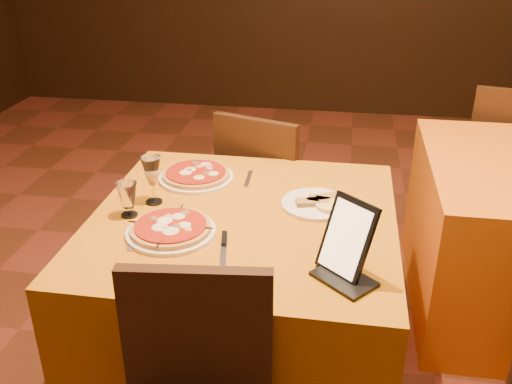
% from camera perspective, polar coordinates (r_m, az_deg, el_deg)
% --- Properties ---
extents(floor, '(6.00, 7.00, 0.01)m').
position_cam_1_polar(floor, '(2.59, 0.16, -16.20)').
color(floor, '#5E2D19').
rests_on(floor, ground).
extents(main_table, '(1.10, 1.10, 0.75)m').
position_cam_1_polar(main_table, '(2.28, -1.18, -10.69)').
color(main_table, '#B86C0B').
rests_on(main_table, floor).
extents(chair_main_far, '(0.50, 0.50, 0.91)m').
position_cam_1_polar(chair_main_far, '(2.92, 1.62, -0.09)').
color(chair_main_far, black).
rests_on(chair_main_far, floor).
extents(chair_side_far, '(0.51, 0.51, 0.91)m').
position_cam_1_polar(chair_side_far, '(3.65, 23.50, 3.19)').
color(chair_side_far, black).
rests_on(chair_side_far, floor).
extents(pizza_near, '(0.31, 0.31, 0.03)m').
position_cam_1_polar(pizza_near, '(1.98, -8.51, -3.73)').
color(pizza_near, white).
rests_on(pizza_near, main_table).
extents(pizza_far, '(0.31, 0.31, 0.03)m').
position_cam_1_polar(pizza_far, '(2.37, -6.02, 1.63)').
color(pizza_far, white).
rests_on(pizza_far, main_table).
extents(cutlet_dish, '(0.26, 0.26, 0.03)m').
position_cam_1_polar(cutlet_dish, '(2.15, 6.00, -1.08)').
color(cutlet_dish, white).
rests_on(cutlet_dish, main_table).
extents(wine_glass, '(0.09, 0.09, 0.19)m').
position_cam_1_polar(wine_glass, '(2.17, -10.33, 1.20)').
color(wine_glass, '#EAC985').
rests_on(wine_glass, main_table).
extents(water_glass, '(0.07, 0.07, 0.13)m').
position_cam_1_polar(water_glass, '(2.10, -12.70, -0.75)').
color(water_glass, white).
rests_on(water_glass, main_table).
extents(tablet, '(0.19, 0.18, 0.23)m').
position_cam_1_polar(tablet, '(1.73, 9.08, -4.55)').
color(tablet, black).
rests_on(tablet, main_table).
extents(knife, '(0.06, 0.24, 0.01)m').
position_cam_1_polar(knife, '(1.85, -3.27, -6.15)').
color(knife, '#AAACB1').
rests_on(knife, main_table).
extents(fork_near, '(0.08, 0.17, 0.01)m').
position_cam_1_polar(fork_near, '(1.98, -12.42, -4.46)').
color(fork_near, '#B4B5BB').
rests_on(fork_near, main_table).
extents(fork_far, '(0.02, 0.16, 0.01)m').
position_cam_1_polar(fork_far, '(2.36, -0.76, 1.33)').
color(fork_far, '#A7A6AC').
rests_on(fork_far, main_table).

